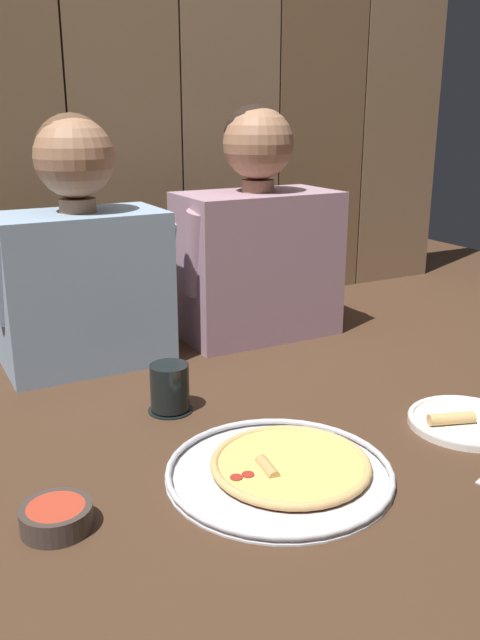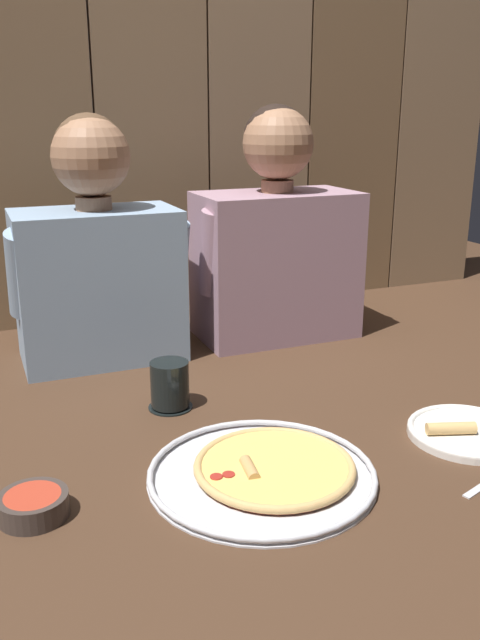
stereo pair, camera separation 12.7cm
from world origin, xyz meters
The scene contains 8 objects.
ground_plane centered at (0.00, 0.00, 0.00)m, with size 3.20×3.20×0.00m, color #422B1C.
pizza_tray centered at (-0.09, -0.16, 0.01)m, with size 0.37×0.37×0.03m.
dinner_plate centered at (0.30, -0.18, 0.01)m, with size 0.21×0.21×0.03m.
drinking_glass centered at (-0.16, 0.15, 0.05)m, with size 0.09×0.09×0.10m.
dipping_bowl centered at (-0.45, -0.14, 0.02)m, with size 0.10×0.10×0.03m.
diner_left centered at (-0.23, 0.48, 0.25)m, with size 0.40×0.21×0.56m.
diner_right centered at (0.23, 0.48, 0.25)m, with size 0.43×0.22×0.58m.
wooden_backdrop_wall centered at (0.00, 0.80, 0.66)m, with size 2.19×0.03×1.32m.
Camera 1 is at (-0.61, -0.97, 0.56)m, focal length 37.54 mm.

